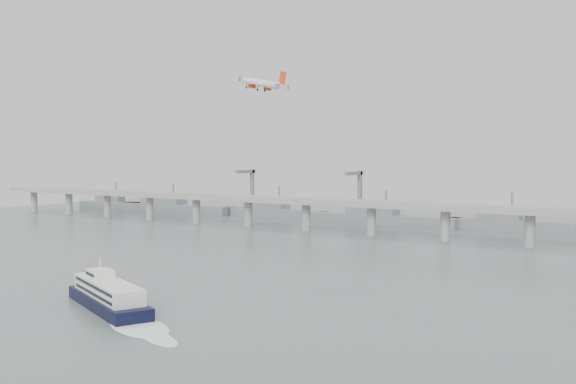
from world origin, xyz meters
The scene contains 5 objects.
ground centered at (0.00, 0.00, 0.00)m, with size 900.00×900.00×0.00m, color slate.
bridge centered at (-1.15, 200.00, 17.65)m, with size 800.00×22.00×23.90m.
distant_fleet centered at (-155.36, 265.08, 6.22)m, with size 453.00×60.90×40.00m.
ferry centered at (-11.65, -38.95, 4.44)m, with size 81.73×42.35×16.39m.
airliner centered at (-23.03, 67.68, 86.53)m, with size 33.13×30.51×9.03m.
Camera 1 is at (164.13, -195.11, 52.05)m, focal length 42.00 mm.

